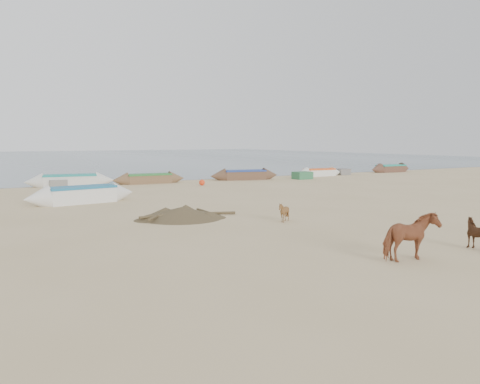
% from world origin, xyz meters
% --- Properties ---
extents(ground, '(140.00, 140.00, 0.00)m').
position_xyz_m(ground, '(0.00, 0.00, 0.00)').
color(ground, tan).
rests_on(ground, ground).
extents(sea, '(160.00, 160.00, 0.00)m').
position_xyz_m(sea, '(0.00, 82.00, 0.01)').
color(sea, slate).
rests_on(sea, ground).
extents(cow_adult, '(1.69, 0.88, 1.38)m').
position_xyz_m(cow_adult, '(-0.10, -5.90, 0.69)').
color(cow_adult, brown).
rests_on(cow_adult, ground).
extents(calf_front, '(0.84, 0.77, 0.83)m').
position_xyz_m(calf_front, '(0.44, 1.07, 0.41)').
color(calf_front, brown).
rests_on(calf_front, ground).
extents(near_canoe, '(6.09, 2.20, 0.92)m').
position_xyz_m(near_canoe, '(-5.71, 11.36, 0.46)').
color(near_canoe, white).
rests_on(near_canoe, ground).
extents(debris_pile, '(4.84, 4.84, 0.48)m').
position_xyz_m(debris_pile, '(-2.85, 4.19, 0.24)').
color(debris_pile, brown).
rests_on(debris_pile, ground).
extents(waterline_canoes, '(58.76, 4.64, 0.88)m').
position_xyz_m(waterline_canoes, '(-1.30, 20.35, 0.40)').
color(waterline_canoes, brown).
rests_on(waterline_canoes, ground).
extents(beach_clutter, '(43.79, 4.66, 0.64)m').
position_xyz_m(beach_clutter, '(4.00, 19.16, 0.30)').
color(beach_clutter, '#326E31').
rests_on(beach_clutter, ground).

